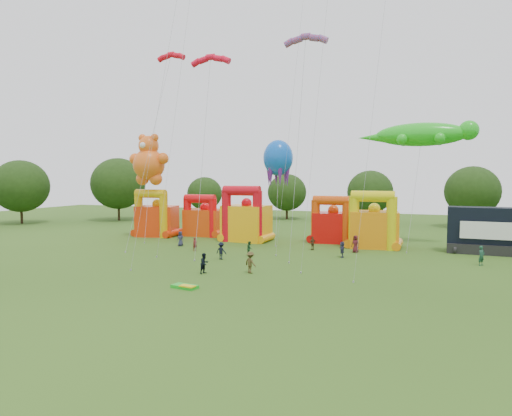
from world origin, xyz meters
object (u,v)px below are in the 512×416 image
(gecko_kite, at_px, (418,162))
(spectator_0, at_px, (180,239))
(bouncy_castle_0, at_px, (156,218))
(stage_trailer, at_px, (487,231))
(spectator_4, at_px, (313,243))
(octopus_kite, at_px, (277,188))
(teddy_bear_kite, at_px, (148,185))
(bouncy_castle_2, at_px, (246,220))

(gecko_kite, distance_m, spectator_0, 30.52)
(bouncy_castle_0, distance_m, gecko_kite, 36.05)
(stage_trailer, distance_m, spectator_4, 19.16)
(octopus_kite, bearing_deg, bouncy_castle_0, -174.94)
(teddy_bear_kite, distance_m, spectator_0, 10.71)
(bouncy_castle_2, xyz_separation_m, octopus_kite, (3.90, 1.52, 4.28))
(bouncy_castle_0, bearing_deg, stage_trailer, 0.94)
(octopus_kite, distance_m, spectator_4, 10.43)
(bouncy_castle_0, xyz_separation_m, gecko_kite, (34.98, 4.01, 7.74))
(stage_trailer, bearing_deg, bouncy_castle_2, -178.71)
(teddy_bear_kite, bearing_deg, bouncy_castle_2, 12.22)
(bouncy_castle_2, relative_size, octopus_kite, 0.54)
(stage_trailer, height_order, spectator_0, stage_trailer)
(gecko_kite, bearing_deg, bouncy_castle_2, -169.39)
(bouncy_castle_0, relative_size, stage_trailer, 0.83)
(teddy_bear_kite, xyz_separation_m, spectator_4, (23.28, -1.21, -6.58))
(teddy_bear_kite, bearing_deg, stage_trailer, 4.79)
(stage_trailer, relative_size, gecko_kite, 0.53)
(bouncy_castle_0, bearing_deg, gecko_kite, 6.55)
(spectator_4, bearing_deg, octopus_kite, -98.65)
(bouncy_castle_0, height_order, stage_trailer, bouncy_castle_0)
(bouncy_castle_0, height_order, teddy_bear_kite, teddy_bear_kite)
(octopus_kite, relative_size, spectator_0, 7.42)
(stage_trailer, height_order, octopus_kite, octopus_kite)
(teddy_bear_kite, relative_size, spectator_4, 9.16)
(bouncy_castle_2, height_order, spectator_0, bouncy_castle_2)
(stage_trailer, bearing_deg, gecko_kite, 155.99)
(stage_trailer, bearing_deg, bouncy_castle_0, -179.06)
(bouncy_castle_2, distance_m, spectator_0, 9.26)
(teddy_bear_kite, bearing_deg, gecko_kite, 11.23)
(bouncy_castle_2, distance_m, spectator_4, 11.06)
(bouncy_castle_2, xyz_separation_m, stage_trailer, (28.59, 0.65, -0.28))
(stage_trailer, height_order, teddy_bear_kite, teddy_bear_kite)
(stage_trailer, bearing_deg, spectator_0, -167.39)
(gecko_kite, xyz_separation_m, octopus_kite, (-17.24, -2.44, -3.24))
(bouncy_castle_0, relative_size, spectator_4, 4.25)
(bouncy_castle_0, xyz_separation_m, octopus_kite, (17.74, 1.57, 4.50))
(teddy_bear_kite, height_order, gecko_kite, gecko_kite)
(spectator_4, bearing_deg, bouncy_castle_2, -78.55)
(bouncy_castle_0, xyz_separation_m, bouncy_castle_2, (13.83, 0.05, 0.22))
(teddy_bear_kite, xyz_separation_m, octopus_kite, (17.08, 4.37, -0.32))
(gecko_kite, bearing_deg, bouncy_castle_0, -173.45)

